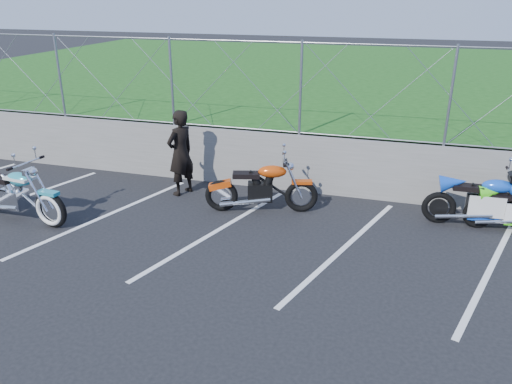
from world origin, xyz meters
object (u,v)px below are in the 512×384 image
(naked_orange, at_px, (263,189))
(cruiser_turquoise, at_px, (16,196))
(sportbike_blue, at_px, (484,204))
(person_standing, at_px, (181,153))

(naked_orange, bearing_deg, cruiser_turquoise, -173.72)
(sportbike_blue, bearing_deg, person_standing, 178.10)
(naked_orange, relative_size, sportbike_blue, 1.04)
(cruiser_turquoise, height_order, sportbike_blue, cruiser_turquoise)
(naked_orange, bearing_deg, person_standing, 152.73)
(cruiser_turquoise, height_order, naked_orange, cruiser_turquoise)
(naked_orange, relative_size, person_standing, 1.19)
(person_standing, bearing_deg, cruiser_turquoise, -25.72)
(naked_orange, distance_m, person_standing, 2.09)
(naked_orange, height_order, person_standing, person_standing)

